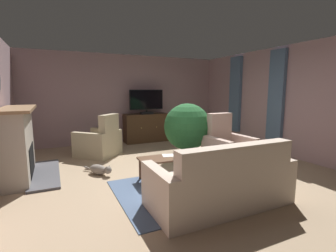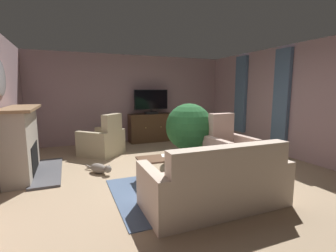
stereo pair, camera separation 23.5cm
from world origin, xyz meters
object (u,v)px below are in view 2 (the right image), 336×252
object	(u,v)px
wall_mirror_oval	(0,78)
tv_remote	(177,154)
potted_plant_tall_palm_by_window	(189,127)
sofa_floral	(217,185)
coffee_table	(169,159)
television	(151,101)
folded_newspaper	(170,155)
tv_cabinet	(151,128)
armchair_by_fireplace	(103,142)
armchair_near_window	(229,151)
fireplace	(23,143)
cat	(100,168)

from	to	relation	value
wall_mirror_oval	tv_remote	world-z (taller)	wall_mirror_oval
tv_remote	potted_plant_tall_palm_by_window	size ratio (longest dim) A/B	0.13
tv_remote	sofa_floral	world-z (taller)	sofa_floral
coffee_table	potted_plant_tall_palm_by_window	bearing A→B (deg)	46.94
television	potted_plant_tall_palm_by_window	bearing A→B (deg)	-86.28
coffee_table	folded_newspaper	bearing A→B (deg)	63.11
tv_cabinet	potted_plant_tall_palm_by_window	size ratio (longest dim) A/B	1.04
sofa_floral	armchair_by_fireplace	bearing A→B (deg)	107.44
tv_cabinet	television	world-z (taller)	television
television	armchair_near_window	xyz separation A→B (m)	(0.66, -3.02, -0.91)
wall_mirror_oval	potted_plant_tall_palm_by_window	xyz separation A→B (m)	(3.55, -0.28, -1.04)
fireplace	wall_mirror_oval	xyz separation A→B (m)	(-0.25, 0.00, 1.19)
tv_remote	armchair_by_fireplace	xyz separation A→B (m)	(-1.07, 2.05, -0.10)
armchair_by_fireplace	potted_plant_tall_palm_by_window	world-z (taller)	potted_plant_tall_palm_by_window
coffee_table	sofa_floral	xyz separation A→B (m)	(0.18, -1.24, -0.05)
potted_plant_tall_palm_by_window	cat	bearing A→B (deg)	-175.37
tv_remote	armchair_by_fireplace	bearing A→B (deg)	124.94
armchair_near_window	cat	xyz separation A→B (m)	(-2.50, 0.63, -0.24)
tv_remote	armchair_by_fireplace	world-z (taller)	armchair_by_fireplace
fireplace	tv_remote	xyz separation A→B (m)	(2.63, -1.11, -0.19)
tv_cabinet	armchair_near_window	distance (m)	3.14
sofa_floral	potted_plant_tall_palm_by_window	size ratio (longest dim) A/B	1.52
cat	tv_cabinet	bearing A→B (deg)	53.09
wall_mirror_oval	tv_cabinet	distance (m)	4.19
wall_mirror_oval	folded_newspaper	size ratio (longest dim) A/B	2.59
tv_cabinet	tv_remote	xyz separation A→B (m)	(-0.52, -3.12, 0.01)
tv_remote	coffee_table	bearing A→B (deg)	-148.23
fireplace	television	size ratio (longest dim) A/B	1.67
fireplace	television	world-z (taller)	television
armchair_by_fireplace	armchair_near_window	distance (m)	3.02
armchair_near_window	potted_plant_tall_palm_by_window	xyz separation A→B (m)	(-0.52, 0.79, 0.42)
cat	television	bearing A→B (deg)	52.48
tv_cabinet	potted_plant_tall_palm_by_window	xyz separation A→B (m)	(0.15, -2.29, 0.35)
tv_cabinet	tv_remote	distance (m)	3.16
television	fireplace	bearing A→B (deg)	-148.23
armchair_near_window	armchair_by_fireplace	bearing A→B (deg)	138.49
television	cat	xyz separation A→B (m)	(-1.84, -2.39, -1.15)
cat	fireplace	bearing A→B (deg)	161.54
armchair_by_fireplace	armchair_near_window	xyz separation A→B (m)	(2.26, -2.00, 0.02)
potted_plant_tall_palm_by_window	coffee_table	bearing A→B (deg)	-133.06
sofa_floral	coffee_table	bearing A→B (deg)	98.46
tv_cabinet	tv_remote	world-z (taller)	tv_cabinet
fireplace	coffee_table	world-z (taller)	fireplace
television	tv_remote	world-z (taller)	television
wall_mirror_oval	armchair_near_window	xyz separation A→B (m)	(4.07, -1.07, -1.46)
fireplace	armchair_near_window	size ratio (longest dim) A/B	1.59
tv_remote	cat	size ratio (longest dim) A/B	0.27
tv_cabinet	tv_remote	size ratio (longest dim) A/B	7.91
potted_plant_tall_palm_by_window	armchair_near_window	bearing A→B (deg)	-56.56
television	cat	bearing A→B (deg)	-127.52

